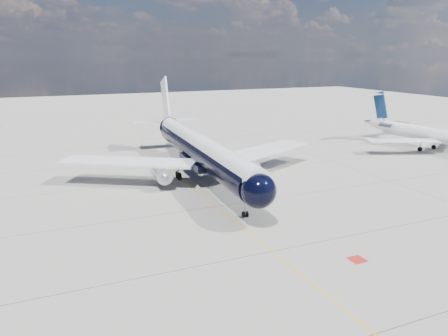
# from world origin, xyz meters

# --- Properties ---
(ground) EXTENTS (320.00, 320.00, 0.00)m
(ground) POSITION_xyz_m (0.00, 30.00, 0.00)
(ground) COLOR gray
(ground) RESTS_ON ground
(taxiway_centerline) EXTENTS (0.16, 160.00, 0.01)m
(taxiway_centerline) POSITION_xyz_m (0.00, 25.00, 0.00)
(taxiway_centerline) COLOR #DFA50B
(taxiway_centerline) RESTS_ON ground
(red_marking) EXTENTS (1.60, 1.60, 0.01)m
(red_marking) POSITION_xyz_m (6.80, -10.00, 0.00)
(red_marking) COLOR maroon
(red_marking) RESTS_ON ground
(main_airliner) EXTENTS (43.82, 53.42, 15.43)m
(main_airliner) POSITION_xyz_m (2.97, 24.35, 4.79)
(main_airliner) COLOR black
(main_airliner) RESTS_ON ground
(regional_jet) EXTENTS (29.55, 34.06, 11.53)m
(regional_jet) POSITION_xyz_m (54.44, 25.88, 3.64)
(regional_jet) COLOR white
(regional_jet) RESTS_ON ground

